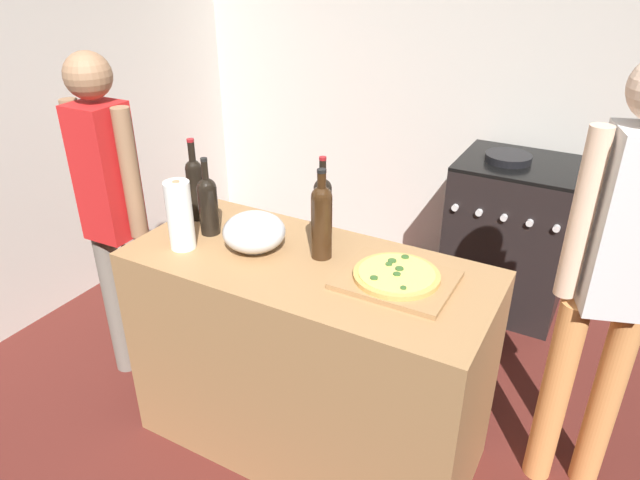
% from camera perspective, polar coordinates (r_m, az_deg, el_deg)
% --- Properties ---
extents(ground_plane, '(4.42, 3.28, 0.02)m').
position_cam_1_polar(ground_plane, '(3.11, 4.90, -12.88)').
color(ground_plane, '#511E19').
extents(kitchen_wall_rear, '(4.42, 0.10, 2.60)m').
position_cam_1_polar(kitchen_wall_rear, '(3.76, 14.95, 15.93)').
color(kitchen_wall_rear, beige).
rests_on(kitchen_wall_rear, ground_plane).
extents(kitchen_wall_left, '(0.10, 3.28, 2.60)m').
position_cam_1_polar(kitchen_wall_left, '(3.68, -24.11, 14.28)').
color(kitchen_wall_left, beige).
rests_on(kitchen_wall_left, ground_plane).
extents(counter, '(1.42, 0.63, 0.92)m').
position_cam_1_polar(counter, '(2.45, -1.16, -11.59)').
color(counter, '#9E7247').
rests_on(counter, ground_plane).
extents(cutting_board, '(0.40, 0.32, 0.02)m').
position_cam_1_polar(cutting_board, '(2.07, 7.53, -3.93)').
color(cutting_board, '#9E7247').
rests_on(cutting_board, counter).
extents(pizza, '(0.31, 0.31, 0.03)m').
position_cam_1_polar(pizza, '(2.06, 7.57, -3.44)').
color(pizza, tan).
rests_on(pizza, cutting_board).
extents(mixing_bowl, '(0.25, 0.25, 0.15)m').
position_cam_1_polar(mixing_bowl, '(2.25, -6.52, 0.80)').
color(mixing_bowl, '#B2B2B7').
rests_on(mixing_bowl, counter).
extents(paper_towel_roll, '(0.10, 0.10, 0.28)m').
position_cam_1_polar(paper_towel_roll, '(2.29, -13.67, 2.38)').
color(paper_towel_roll, white).
rests_on(paper_towel_roll, counter).
extents(wine_bottle_clear, '(0.07, 0.07, 0.36)m').
position_cam_1_polar(wine_bottle_clear, '(2.53, -12.23, 5.26)').
color(wine_bottle_clear, black).
rests_on(wine_bottle_clear, counter).
extents(wine_bottle_dark, '(0.08, 0.08, 0.36)m').
position_cam_1_polar(wine_bottle_dark, '(2.15, 0.16, 2.15)').
color(wine_bottle_dark, '#331E0F').
rests_on(wine_bottle_dark, counter).
extents(wine_bottle_green, '(0.07, 0.07, 0.34)m').
position_cam_1_polar(wine_bottle_green, '(2.31, 0.26, 3.51)').
color(wine_bottle_green, black).
rests_on(wine_bottle_green, counter).
extents(wine_bottle_amber, '(0.08, 0.08, 0.33)m').
position_cam_1_polar(wine_bottle_amber, '(2.39, -11.00, 3.61)').
color(wine_bottle_amber, black).
rests_on(wine_bottle_amber, counter).
extents(stove, '(0.66, 0.59, 0.95)m').
position_cam_1_polar(stove, '(3.56, 18.23, 0.45)').
color(stove, black).
rests_on(stove, ground_plane).
extents(person_in_stripes, '(0.37, 0.21, 1.62)m').
position_cam_1_polar(person_in_stripes, '(2.75, -19.81, 2.76)').
color(person_in_stripes, slate).
rests_on(person_in_stripes, ground_plane).
extents(person_in_red, '(0.35, 0.25, 1.72)m').
position_cam_1_polar(person_in_red, '(2.22, 27.04, -2.84)').
color(person_in_red, '#D88C4C').
rests_on(person_in_red, ground_plane).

